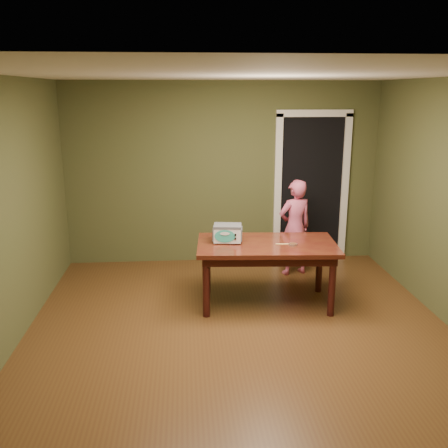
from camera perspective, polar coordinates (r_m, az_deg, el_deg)
name	(u,v)px	position (r m, az deg, el deg)	size (l,w,h in m)	color
floor	(242,338)	(5.25, 2.05, -12.92)	(5.00, 5.00, 0.00)	#503316
room_shell	(244,173)	(4.70, 2.25, 5.82)	(4.52, 5.02, 2.61)	#454826
doorway	(306,186)	(7.74, 9.38, 4.36)	(1.10, 0.66, 2.25)	black
dining_table	(267,251)	(5.82, 4.90, -3.12)	(1.65, 1.00, 0.75)	#38100C
toy_oven	(228,233)	(5.78, 0.40, -0.99)	(0.36, 0.27, 0.21)	#4C4F54
baking_pan	(293,244)	(5.74, 7.89, -2.32)	(0.10, 0.10, 0.02)	silver
spatula	(284,244)	(5.76, 6.82, -2.29)	(0.18, 0.03, 0.01)	tan
child	(295,228)	(6.84, 8.09, -0.40)	(0.48, 0.32, 1.32)	#C35071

